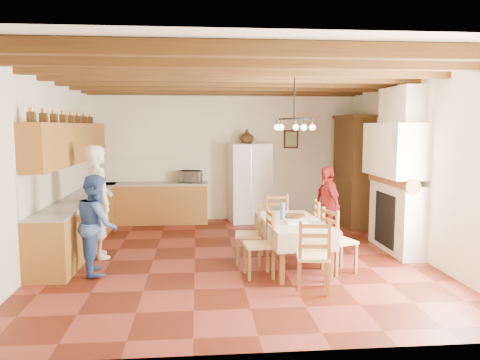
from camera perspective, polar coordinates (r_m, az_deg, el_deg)
name	(u,v)px	position (r m, az deg, el deg)	size (l,w,h in m)	color
floor	(236,258)	(7.77, -0.54, -9.53)	(6.00, 6.50, 0.02)	#45160D
ceiling	(235,71)	(7.52, -0.57, 13.17)	(6.00, 6.50, 0.02)	white
wall_back	(224,155)	(10.74, -1.96, 3.12)	(6.00, 0.02, 3.00)	beige
wall_front	(264,197)	(4.28, 2.99, -2.11)	(6.00, 0.02, 3.00)	beige
wall_left	(42,168)	(7.85, -23.03, 1.33)	(0.02, 6.50, 3.00)	beige
wall_right	(416,165)	(8.30, 20.64, 1.69)	(0.02, 6.50, 3.00)	beige
ceiling_beams	(235,77)	(7.51, -0.57, 12.41)	(6.00, 6.30, 0.16)	#3A2210
lower_cabinets_left	(82,222)	(8.92, -18.75, -4.88)	(0.60, 4.30, 0.86)	brown
lower_cabinets_back	(155,204)	(10.58, -10.27, -2.87)	(2.30, 0.60, 0.86)	brown
countertop_left	(81,197)	(8.84, -18.86, -2.02)	(0.62, 4.30, 0.04)	slate
countertop_back	(155,184)	(10.51, -10.32, -0.45)	(2.34, 0.62, 0.04)	slate
backsplash_left	(63,180)	(8.87, -20.73, 0.02)	(0.03, 4.30, 0.60)	beige
backsplash_back	(156,168)	(10.76, -10.22, 1.42)	(2.30, 0.03, 0.60)	beige
upper_cabinets	(71,143)	(8.79, -19.89, 4.25)	(0.35, 4.20, 0.70)	brown
fireplace	(394,170)	(8.37, 18.23, 1.13)	(0.56, 1.60, 2.80)	beige
wall_picture	(291,139)	(10.89, 6.23, 4.97)	(0.34, 0.03, 0.42)	black
refrigerator	(249,183)	(10.53, 1.13, -0.33)	(0.88, 0.72, 1.76)	silver
hutch	(353,171)	(10.40, 13.66, 1.11)	(0.55, 1.31, 2.38)	#362211
dining_table	(293,226)	(7.16, 6.43, -5.55)	(0.95, 1.71, 0.73)	beige
chandelier	(294,119)	(7.00, 6.60, 7.38)	(0.47, 0.47, 0.03)	black
chair_left_near	(259,244)	(6.74, 2.30, -7.75)	(0.42, 0.40, 0.96)	brown
chair_left_far	(248,233)	(7.36, 1.02, -6.51)	(0.42, 0.40, 0.96)	brown
chair_right_near	(339,240)	(7.10, 12.01, -7.15)	(0.42, 0.40, 0.96)	brown
chair_right_far	(327,230)	(7.74, 10.61, -5.98)	(0.42, 0.40, 0.96)	brown
chair_end_near	(313,255)	(6.21, 8.92, -9.06)	(0.42, 0.40, 0.96)	brown
chair_end_far	(279,223)	(8.17, 4.72, -5.22)	(0.42, 0.40, 0.96)	brown
person_man	(99,201)	(7.98, -16.83, -2.51)	(0.67, 0.44, 1.85)	silver
person_woman_blue	(97,224)	(7.15, -17.05, -5.15)	(0.71, 0.55, 1.46)	#32549E
person_woman_red	(327,205)	(8.73, 10.55, -2.98)	(0.84, 0.35, 1.43)	#B82A2D
microwave	(190,177)	(10.46, -6.07, 0.42)	(0.48, 0.32, 0.26)	silver
fridge_vase	(247,136)	(10.45, 0.85, 5.34)	(0.31, 0.31, 0.32)	#362211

